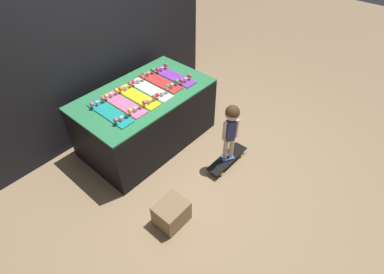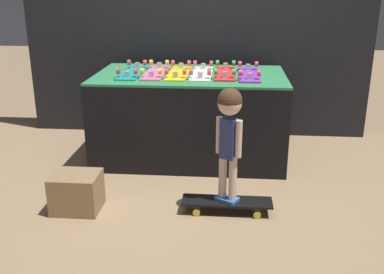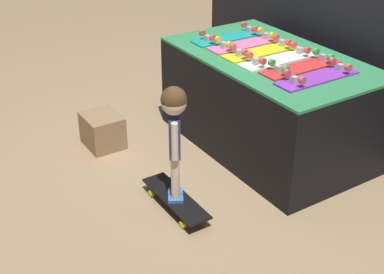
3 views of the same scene
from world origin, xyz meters
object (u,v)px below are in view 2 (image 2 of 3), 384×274
at_px(skateboard_teal_on_rack, 133,72).
at_px(skateboard_red_on_rack, 225,72).
at_px(skateboard_pink_on_rack, 156,72).
at_px(child, 229,124).
at_px(skateboard_purple_on_rack, 249,74).
at_px(skateboard_on_floor, 227,203).
at_px(storage_box, 77,192).
at_px(skateboard_yellow_on_rack, 179,72).
at_px(skateboard_white_on_rack, 202,73).

relative_size(skateboard_teal_on_rack, skateboard_red_on_rack, 1.00).
relative_size(skateboard_pink_on_rack, skateboard_red_on_rack, 1.00).
bearing_deg(child, skateboard_red_on_rack, 121.94).
xyz_separation_m(skateboard_purple_on_rack, skateboard_on_floor, (-0.16, -1.08, -0.74)).
bearing_deg(skateboard_on_floor, child, 180.00).
bearing_deg(skateboard_pink_on_rack, skateboard_purple_on_rack, -0.81).
xyz_separation_m(skateboard_pink_on_rack, skateboard_red_on_rack, (0.63, 0.03, 0.00)).
relative_size(skateboard_pink_on_rack, child, 0.80).
height_order(skateboard_teal_on_rack, storage_box, skateboard_teal_on_rack).
bearing_deg(skateboard_purple_on_rack, skateboard_pink_on_rack, 179.19).
relative_size(skateboard_purple_on_rack, child, 0.80).
bearing_deg(skateboard_red_on_rack, skateboard_yellow_on_rack, -175.03).
bearing_deg(child, skateboard_yellow_on_rack, 142.99).
bearing_deg(skateboard_on_floor, skateboard_teal_on_rack, 129.69).
xyz_separation_m(skateboard_pink_on_rack, skateboard_on_floor, (0.68, -1.09, -0.74)).
bearing_deg(storage_box, skateboard_white_on_rack, 53.65).
relative_size(skateboard_teal_on_rack, child, 0.80).
height_order(skateboard_teal_on_rack, skateboard_on_floor, skateboard_teal_on_rack).
bearing_deg(child, skateboard_on_floor, 29.51).
distance_m(skateboard_yellow_on_rack, skateboard_white_on_rack, 0.21).
distance_m(skateboard_pink_on_rack, skateboard_white_on_rack, 0.42).
bearing_deg(skateboard_teal_on_rack, child, -50.31).
bearing_deg(skateboard_teal_on_rack, skateboard_purple_on_rack, 0.11).
bearing_deg(child, storage_box, -147.61).
relative_size(skateboard_purple_on_rack, storage_box, 1.95).
relative_size(skateboard_teal_on_rack, skateboard_pink_on_rack, 1.00).
bearing_deg(storage_box, skateboard_pink_on_rack, 70.13).
bearing_deg(skateboard_purple_on_rack, skateboard_red_on_rack, 168.97).
bearing_deg(child, skateboard_purple_on_rack, 110.87).
xyz_separation_m(skateboard_red_on_rack, storage_box, (-1.05, -1.17, -0.67)).
distance_m(skateboard_purple_on_rack, storage_box, 1.82).
xyz_separation_m(skateboard_red_on_rack, child, (0.05, -1.12, -0.14)).
bearing_deg(skateboard_red_on_rack, storage_box, -131.74).
xyz_separation_m(skateboard_pink_on_rack, skateboard_yellow_on_rack, (0.21, -0.01, 0.00)).
bearing_deg(skateboard_white_on_rack, skateboard_on_floor, -76.54).
distance_m(skateboard_teal_on_rack, skateboard_red_on_rack, 0.85).
bearing_deg(skateboard_teal_on_rack, skateboard_red_on_rack, 2.93).
xyz_separation_m(skateboard_on_floor, storage_box, (-1.09, -0.06, 0.07)).
bearing_deg(skateboard_white_on_rack, skateboard_purple_on_rack, -0.48).
height_order(skateboard_pink_on_rack, skateboard_purple_on_rack, same).
relative_size(skateboard_red_on_rack, skateboard_on_floor, 1.01).
xyz_separation_m(skateboard_yellow_on_rack, skateboard_purple_on_rack, (0.63, -0.00, 0.00)).
xyz_separation_m(skateboard_white_on_rack, skateboard_purple_on_rack, (0.42, -0.00, 0.00)).
relative_size(skateboard_pink_on_rack, storage_box, 1.95).
bearing_deg(child, skateboard_pink_on_rack, 151.52).
xyz_separation_m(skateboard_pink_on_rack, child, (0.68, -1.09, -0.14)).
xyz_separation_m(skateboard_teal_on_rack, skateboard_yellow_on_rack, (0.42, 0.01, 0.00)).
xyz_separation_m(skateboard_pink_on_rack, skateboard_white_on_rack, (0.42, -0.01, 0.00)).
relative_size(skateboard_yellow_on_rack, skateboard_white_on_rack, 1.00).
bearing_deg(skateboard_white_on_rack, storage_box, -126.35).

